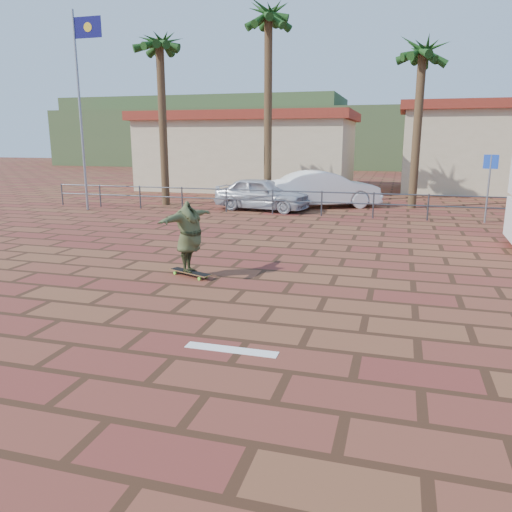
# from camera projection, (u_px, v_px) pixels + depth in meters

# --- Properties ---
(ground) EXTENTS (120.00, 120.00, 0.00)m
(ground) POSITION_uv_depth(u_px,v_px,m) (215.00, 318.00, 8.62)
(ground) COLOR brown
(ground) RESTS_ON ground
(paint_stripe) EXTENTS (1.40, 0.22, 0.01)m
(paint_stripe) POSITION_uv_depth(u_px,v_px,m) (231.00, 350.00, 7.30)
(paint_stripe) COLOR white
(paint_stripe) RESTS_ON ground
(guardrail) EXTENTS (24.06, 0.06, 1.00)m
(guardrail) POSITION_uv_depth(u_px,v_px,m) (322.00, 199.00, 19.68)
(guardrail) COLOR #47494F
(guardrail) RESTS_ON ground
(flagpole) EXTENTS (1.30, 0.10, 8.00)m
(flagpole) POSITION_uv_depth(u_px,v_px,m) (82.00, 98.00, 20.48)
(flagpole) COLOR gray
(flagpole) RESTS_ON ground
(palm_far_left) EXTENTS (2.40, 2.40, 8.25)m
(palm_far_left) POSITION_uv_depth(u_px,v_px,m) (160.00, 48.00, 21.68)
(palm_far_left) COLOR brown
(palm_far_left) RESTS_ON ground
(palm_left) EXTENTS (2.40, 2.40, 9.45)m
(palm_left) POSITION_uv_depth(u_px,v_px,m) (268.00, 21.00, 21.62)
(palm_left) COLOR brown
(palm_left) RESTS_ON ground
(palm_center) EXTENTS (2.40, 2.40, 7.75)m
(palm_center) POSITION_uv_depth(u_px,v_px,m) (423.00, 56.00, 20.71)
(palm_center) COLOR brown
(palm_center) RESTS_ON ground
(building_west) EXTENTS (12.60, 7.60, 4.50)m
(building_west) POSITION_uv_depth(u_px,v_px,m) (249.00, 151.00, 30.28)
(building_west) COLOR beige
(building_west) RESTS_ON ground
(building_east) EXTENTS (10.60, 6.60, 5.00)m
(building_east) POSITION_uv_depth(u_px,v_px,m) (495.00, 147.00, 28.34)
(building_east) COLOR beige
(building_east) RESTS_ON ground
(hill_front) EXTENTS (70.00, 18.00, 6.00)m
(hill_front) POSITION_uv_depth(u_px,v_px,m) (375.00, 138.00, 54.69)
(hill_front) COLOR #384C28
(hill_front) RESTS_ON ground
(hill_back) EXTENTS (35.00, 14.00, 8.00)m
(hill_back) POSITION_uv_depth(u_px,v_px,m) (208.00, 131.00, 65.97)
(hill_back) COLOR #384C28
(hill_back) RESTS_ON ground
(longboard) EXTENTS (1.13, 0.65, 0.11)m
(longboard) POSITION_uv_depth(u_px,v_px,m) (190.00, 272.00, 11.18)
(longboard) COLOR olive
(longboard) RESTS_ON ground
(skateboarder) EXTENTS (0.86, 2.01, 1.58)m
(skateboarder) POSITION_uv_depth(u_px,v_px,m) (189.00, 237.00, 10.99)
(skateboarder) COLOR #434A28
(skateboarder) RESTS_ON longboard
(car_silver) EXTENTS (4.31, 2.29, 1.39)m
(car_silver) POSITION_uv_depth(u_px,v_px,m) (262.00, 194.00, 21.34)
(car_silver) COLOR #BABCC2
(car_silver) RESTS_ON ground
(car_white) EXTENTS (5.13, 3.66, 1.61)m
(car_white) POSITION_uv_depth(u_px,v_px,m) (325.00, 189.00, 22.27)
(car_white) COLOR white
(car_white) RESTS_ON ground
(street_sign) EXTENTS (0.49, 0.18, 2.45)m
(street_sign) POSITION_uv_depth(u_px,v_px,m) (490.00, 176.00, 17.84)
(street_sign) COLOR gray
(street_sign) RESTS_ON ground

